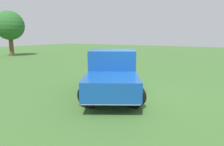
% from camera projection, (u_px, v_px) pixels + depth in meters
% --- Properties ---
extents(ground_plane, '(80.00, 80.00, 0.00)m').
position_uv_depth(ground_plane, '(133.00, 93.00, 8.23)').
color(ground_plane, '#3D662D').
extents(pickup_truck, '(3.94, 5.07, 1.82)m').
position_uv_depth(pickup_truck, '(112.00, 71.00, 8.05)').
color(pickup_truck, black).
rests_on(pickup_truck, ground_plane).
extents(tree_back_right, '(3.40, 3.40, 5.31)m').
position_uv_depth(tree_back_right, '(9.00, 26.00, 23.03)').
color(tree_back_right, brown).
rests_on(tree_back_right, ground_plane).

